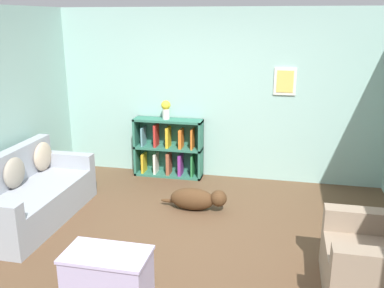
{
  "coord_description": "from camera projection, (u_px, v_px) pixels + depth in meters",
  "views": [
    {
      "loc": [
        1.01,
        -4.2,
        2.45
      ],
      "look_at": [
        0.0,
        0.4,
        1.05
      ],
      "focal_mm": 40.0,
      "sensor_mm": 36.0,
      "label": 1
    }
  ],
  "objects": [
    {
      "name": "wall_back",
      "position": [
        218.0,
        95.0,
        6.57
      ],
      "size": [
        5.6,
        0.13,
        2.6
      ],
      "color": "#93BCB2",
      "rests_on": "ground_plane"
    },
    {
      "name": "dog",
      "position": [
        197.0,
        199.0,
        5.62
      ],
      "size": [
        0.9,
        0.27,
        0.3
      ],
      "color": "#472D19",
      "rests_on": "ground_plane"
    },
    {
      "name": "coffee_table",
      "position": [
        108.0,
        275.0,
        3.79
      ],
      "size": [
        0.76,
        0.44,
        0.47
      ],
      "color": "#ADA3CC",
      "rests_on": "ground_plane"
    },
    {
      "name": "couch",
      "position": [
        28.0,
        196.0,
        5.31
      ],
      "size": [
        0.83,
        1.86,
        0.85
      ],
      "color": "#9399A3",
      "rests_on": "ground_plane"
    },
    {
      "name": "ground_plane",
      "position": [
        184.0,
        243.0,
        4.83
      ],
      "size": [
        14.0,
        14.0,
        0.0
      ],
      "primitive_type": "plane",
      "color": "brown"
    },
    {
      "name": "vase",
      "position": [
        166.0,
        109.0,
        6.59
      ],
      "size": [
        0.14,
        0.14,
        0.29
      ],
      "color": "silver",
      "rests_on": "bookshelf"
    },
    {
      "name": "bookshelf",
      "position": [
        169.0,
        149.0,
        6.79
      ],
      "size": [
        1.08,
        0.28,
        0.93
      ],
      "color": "#2D6B56",
      "rests_on": "ground_plane"
    }
  ]
}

